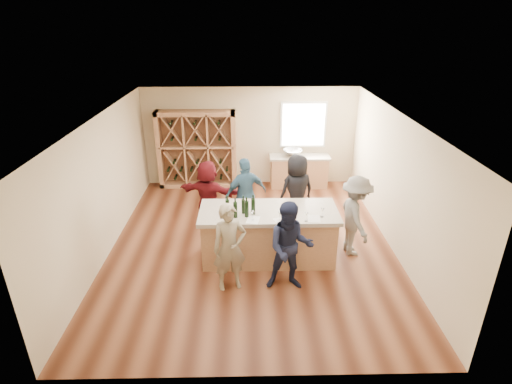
{
  "coord_description": "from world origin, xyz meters",
  "views": [
    {
      "loc": [
        -0.06,
        -7.51,
        4.6
      ],
      "look_at": [
        0.1,
        0.2,
        1.15
      ],
      "focal_mm": 28.0,
      "sensor_mm": 36.0,
      "label": 1
    }
  ],
  "objects_px": {
    "wine_bottle_c": "(243,206)",
    "person_far_left": "(208,195)",
    "person_near_left": "(230,248)",
    "person_far_right": "(297,191)",
    "sink": "(293,153)",
    "person_far_mid": "(246,194)",
    "wine_bottle_d": "(247,209)",
    "wine_rack": "(197,150)",
    "person_server": "(355,216)",
    "wine_bottle_b": "(235,210)",
    "person_near_right": "(290,247)",
    "tasting_counter_base": "(268,236)",
    "wine_bottle_a": "(227,207)",
    "wine_bottle_e": "(253,206)"
  },
  "relations": [
    {
      "from": "person_far_left",
      "to": "person_server",
      "type": "bearing_deg",
      "value": 176.29
    },
    {
      "from": "tasting_counter_base",
      "to": "person_near_left",
      "type": "bearing_deg",
      "value": -127.73
    },
    {
      "from": "person_far_mid",
      "to": "person_far_right",
      "type": "relative_size",
      "value": 0.98
    },
    {
      "from": "wine_bottle_b",
      "to": "person_near_right",
      "type": "distance_m",
      "value": 1.27
    },
    {
      "from": "person_far_mid",
      "to": "person_far_left",
      "type": "distance_m",
      "value": 0.87
    },
    {
      "from": "wine_bottle_b",
      "to": "tasting_counter_base",
      "type": "bearing_deg",
      "value": 22.96
    },
    {
      "from": "wine_bottle_d",
      "to": "person_server",
      "type": "height_order",
      "value": "person_server"
    },
    {
      "from": "person_near_left",
      "to": "person_far_right",
      "type": "distance_m",
      "value": 2.72
    },
    {
      "from": "sink",
      "to": "person_far_mid",
      "type": "xyz_separation_m",
      "value": [
        -1.32,
        -2.47,
        -0.15
      ]
    },
    {
      "from": "wine_bottle_d",
      "to": "person_server",
      "type": "distance_m",
      "value": 2.27
    },
    {
      "from": "wine_bottle_c",
      "to": "person_far_left",
      "type": "height_order",
      "value": "person_far_left"
    },
    {
      "from": "tasting_counter_base",
      "to": "person_far_left",
      "type": "bearing_deg",
      "value": 134.37
    },
    {
      "from": "person_near_right",
      "to": "person_far_right",
      "type": "relative_size",
      "value": 0.97
    },
    {
      "from": "sink",
      "to": "person_server",
      "type": "relative_size",
      "value": 0.32
    },
    {
      "from": "wine_bottle_a",
      "to": "person_far_right",
      "type": "distance_m",
      "value": 2.16
    },
    {
      "from": "sink",
      "to": "person_far_right",
      "type": "bearing_deg",
      "value": -93.75
    },
    {
      "from": "wine_bottle_a",
      "to": "sink",
      "type": "bearing_deg",
      "value": 66.81
    },
    {
      "from": "person_server",
      "to": "person_far_right",
      "type": "xyz_separation_m",
      "value": [
        -1.06,
        1.2,
        0.02
      ]
    },
    {
      "from": "wine_bottle_d",
      "to": "wine_bottle_e",
      "type": "relative_size",
      "value": 1.0
    },
    {
      "from": "wine_bottle_e",
      "to": "person_server",
      "type": "relative_size",
      "value": 0.19
    },
    {
      "from": "wine_rack",
      "to": "person_server",
      "type": "distance_m",
      "value": 5.13
    },
    {
      "from": "person_far_right",
      "to": "person_far_left",
      "type": "xyz_separation_m",
      "value": [
        -2.02,
        -0.01,
        -0.06
      ]
    },
    {
      "from": "wine_bottle_c",
      "to": "person_far_left",
      "type": "bearing_deg",
      "value": 119.49
    },
    {
      "from": "wine_bottle_c",
      "to": "person_far_right",
      "type": "relative_size",
      "value": 0.16
    },
    {
      "from": "tasting_counter_base",
      "to": "person_far_left",
      "type": "distance_m",
      "value": 1.91
    },
    {
      "from": "wine_bottle_e",
      "to": "person_near_right",
      "type": "xyz_separation_m",
      "value": [
        0.64,
        -0.84,
        -0.39
      ]
    },
    {
      "from": "sink",
      "to": "person_far_mid",
      "type": "distance_m",
      "value": 2.8
    },
    {
      "from": "person_server",
      "to": "person_far_mid",
      "type": "distance_m",
      "value": 2.48
    },
    {
      "from": "wine_bottle_c",
      "to": "person_far_right",
      "type": "distance_m",
      "value": 1.92
    },
    {
      "from": "wine_rack",
      "to": "tasting_counter_base",
      "type": "relative_size",
      "value": 0.85
    },
    {
      "from": "person_far_mid",
      "to": "wine_rack",
      "type": "bearing_deg",
      "value": -85.86
    },
    {
      "from": "wine_bottle_d",
      "to": "person_far_left",
      "type": "relative_size",
      "value": 0.2
    },
    {
      "from": "wine_bottle_d",
      "to": "wine_bottle_e",
      "type": "distance_m",
      "value": 0.16
    },
    {
      "from": "wine_rack",
      "to": "person_near_left",
      "type": "height_order",
      "value": "wine_rack"
    },
    {
      "from": "person_near_left",
      "to": "person_server",
      "type": "height_order",
      "value": "person_server"
    },
    {
      "from": "wine_bottle_b",
      "to": "wine_bottle_d",
      "type": "xyz_separation_m",
      "value": [
        0.21,
        0.02,
        0.0
      ]
    },
    {
      "from": "wine_bottle_d",
      "to": "wine_bottle_a",
      "type": "bearing_deg",
      "value": 164.78
    },
    {
      "from": "person_near_right",
      "to": "wine_rack",
      "type": "bearing_deg",
      "value": 116.22
    },
    {
      "from": "tasting_counter_base",
      "to": "person_server",
      "type": "relative_size",
      "value": 1.52
    },
    {
      "from": "wine_bottle_a",
      "to": "person_near_left",
      "type": "xyz_separation_m",
      "value": [
        0.06,
        -0.8,
        -0.4
      ]
    },
    {
      "from": "sink",
      "to": "person_far_mid",
      "type": "height_order",
      "value": "person_far_mid"
    },
    {
      "from": "wine_bottle_d",
      "to": "person_far_right",
      "type": "height_order",
      "value": "person_far_right"
    },
    {
      "from": "person_near_left",
      "to": "person_far_right",
      "type": "bearing_deg",
      "value": 42.18
    },
    {
      "from": "person_server",
      "to": "person_far_mid",
      "type": "bearing_deg",
      "value": 57.03
    },
    {
      "from": "sink",
      "to": "wine_bottle_b",
      "type": "xyz_separation_m",
      "value": [
        -1.51,
        -4.01,
        0.22
      ]
    },
    {
      "from": "wine_bottle_b",
      "to": "wine_bottle_c",
      "type": "height_order",
      "value": "wine_bottle_b"
    },
    {
      "from": "wine_bottle_e",
      "to": "person_near_left",
      "type": "bearing_deg",
      "value": -117.99
    },
    {
      "from": "wine_bottle_b",
      "to": "person_server",
      "type": "xyz_separation_m",
      "value": [
        2.41,
        0.43,
        -0.38
      ]
    },
    {
      "from": "wine_bottle_a",
      "to": "wine_bottle_c",
      "type": "xyz_separation_m",
      "value": [
        0.3,
        0.04,
        -0.01
      ]
    },
    {
      "from": "tasting_counter_base",
      "to": "person_near_left",
      "type": "distance_m",
      "value": 1.25
    }
  ]
}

